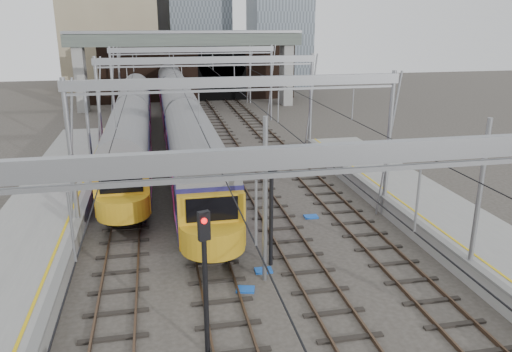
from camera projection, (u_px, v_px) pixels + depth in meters
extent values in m
plane|color=#38332D|center=(276.00, 305.00, 19.23)|extent=(160.00, 160.00, 0.00)
cube|color=gray|center=(7.00, 287.00, 19.46)|extent=(4.20, 55.00, 1.10)
cube|color=slate|center=(61.00, 270.00, 19.70)|extent=(0.35, 55.00, 0.12)
cube|color=gold|center=(47.00, 270.00, 19.58)|extent=(0.12, 55.00, 0.01)
cube|color=slate|center=(492.00, 279.00, 19.06)|extent=(0.35, 47.00, 0.12)
cube|color=gold|center=(504.00, 276.00, 19.14)|extent=(0.12, 47.00, 0.01)
cube|color=#4C3828|center=(119.00, 190.00, 31.94)|extent=(0.08, 80.00, 0.16)
cube|color=#4C3828|center=(142.00, 188.00, 32.22)|extent=(0.08, 80.00, 0.16)
cube|color=black|center=(130.00, 190.00, 32.10)|extent=(2.40, 80.00, 0.14)
cube|color=#4C3828|center=(182.00, 186.00, 32.70)|extent=(0.08, 80.00, 0.16)
cube|color=#4C3828|center=(203.00, 184.00, 32.98)|extent=(0.08, 80.00, 0.16)
cube|color=black|center=(193.00, 186.00, 32.86)|extent=(2.40, 80.00, 0.14)
cube|color=#4C3828|center=(242.00, 182.00, 33.46)|extent=(0.08, 80.00, 0.16)
cube|color=#4C3828|center=(262.00, 181.00, 33.74)|extent=(0.08, 80.00, 0.16)
cube|color=black|center=(252.00, 182.00, 33.62)|extent=(2.40, 80.00, 0.14)
cube|color=#4C3828|center=(299.00, 178.00, 34.22)|extent=(0.08, 80.00, 0.16)
cube|color=#4C3828|center=(319.00, 177.00, 34.50)|extent=(0.08, 80.00, 0.16)
cube|color=black|center=(309.00, 179.00, 34.38)|extent=(2.40, 80.00, 0.14)
cube|color=gray|center=(342.00, 154.00, 11.34)|extent=(16.80, 0.28, 0.50)
cylinder|color=gray|center=(72.00, 162.00, 23.94)|extent=(0.24, 0.24, 8.00)
cylinder|color=gray|center=(389.00, 145.00, 27.06)|extent=(0.24, 0.24, 8.00)
cube|color=gray|center=(239.00, 82.00, 24.42)|extent=(16.80, 0.28, 0.50)
cylinder|color=gray|center=(99.00, 111.00, 37.03)|extent=(0.24, 0.24, 8.00)
cylinder|color=gray|center=(311.00, 104.00, 40.15)|extent=(0.24, 0.24, 8.00)
cube|color=gray|center=(208.00, 60.00, 37.51)|extent=(16.80, 0.28, 0.50)
cylinder|color=gray|center=(112.00, 87.00, 50.12)|extent=(0.24, 0.24, 8.00)
cylinder|color=gray|center=(271.00, 83.00, 53.23)|extent=(0.24, 0.24, 8.00)
cube|color=gray|center=(193.00, 50.00, 50.59)|extent=(16.80, 0.28, 0.50)
cylinder|color=gray|center=(119.00, 75.00, 61.33)|extent=(0.24, 0.24, 8.00)
cylinder|color=gray|center=(250.00, 72.00, 64.45)|extent=(0.24, 0.24, 8.00)
cube|color=gray|center=(185.00, 44.00, 61.81)|extent=(16.80, 0.28, 0.50)
cube|color=black|center=(124.00, 105.00, 30.45)|extent=(0.03, 80.00, 0.03)
cube|color=black|center=(189.00, 103.00, 31.22)|extent=(0.03, 80.00, 0.03)
cube|color=black|center=(252.00, 101.00, 31.98)|extent=(0.03, 80.00, 0.03)
cube|color=black|center=(312.00, 99.00, 32.74)|extent=(0.03, 80.00, 0.03)
cube|color=black|center=(199.00, 66.00, 66.86)|extent=(26.00, 2.00, 9.00)
cube|color=black|center=(223.00, 81.00, 67.05)|extent=(6.50, 0.10, 5.20)
cylinder|color=black|center=(222.00, 61.00, 66.27)|extent=(6.50, 0.10, 6.50)
cube|color=black|center=(108.00, 92.00, 64.54)|extent=(6.00, 1.50, 3.00)
cube|color=gray|center=(81.00, 77.00, 58.61)|extent=(1.20, 2.50, 8.20)
cube|color=gray|center=(286.00, 72.00, 63.37)|extent=(1.20, 2.50, 8.20)
cube|color=#59645A|center=(186.00, 40.00, 59.76)|extent=(28.00, 3.00, 1.40)
cube|color=gray|center=(186.00, 32.00, 59.49)|extent=(28.00, 3.00, 0.30)
cube|color=tan|center=(110.00, 16.00, 75.71)|extent=(14.00, 12.00, 22.00)
cube|color=gray|center=(162.00, 28.00, 90.92)|extent=(18.00, 14.00, 18.00)
cube|color=black|center=(176.00, 117.00, 54.27)|extent=(2.32, 68.74, 0.70)
cube|color=#19154A|center=(175.00, 99.00, 53.68)|extent=(2.95, 68.74, 2.64)
cylinder|color=slate|center=(174.00, 87.00, 53.29)|extent=(2.90, 68.24, 2.90)
cube|color=black|center=(174.00, 95.00, 53.56)|extent=(2.97, 67.54, 0.79)
cube|color=#D04196|center=(175.00, 106.00, 53.91)|extent=(2.97, 67.74, 0.13)
cube|color=#C49119|center=(212.00, 221.00, 21.45)|extent=(2.90, 0.60, 2.44)
cube|color=black|center=(212.00, 209.00, 21.10)|extent=(2.22, 0.08, 1.06)
cube|color=black|center=(134.00, 149.00, 40.95)|extent=(2.21, 32.49, 0.70)
cube|color=#19154A|center=(133.00, 126.00, 40.37)|extent=(2.81, 32.49, 2.51)
cylinder|color=slate|center=(131.00, 111.00, 40.00)|extent=(2.75, 31.99, 2.75)
cube|color=black|center=(132.00, 121.00, 40.25)|extent=(2.83, 31.29, 0.75)
cube|color=#D04196|center=(133.00, 135.00, 40.58)|extent=(2.83, 31.49, 0.12)
cube|color=#C49119|center=(122.00, 194.00, 25.08)|extent=(2.75, 0.60, 2.31)
cube|color=black|center=(121.00, 183.00, 24.74)|extent=(2.11, 0.08, 1.00)
cylinder|color=black|center=(205.00, 287.00, 15.72)|extent=(0.16, 0.16, 4.94)
cube|color=black|center=(204.00, 226.00, 14.90)|extent=(0.40, 0.28, 0.93)
sphere|color=red|center=(204.00, 221.00, 14.73)|extent=(0.19, 0.19, 0.19)
cylinder|color=black|center=(271.00, 210.00, 21.61)|extent=(0.17, 0.17, 5.23)
cube|color=black|center=(273.00, 161.00, 20.76)|extent=(0.40, 0.23, 0.98)
sphere|color=red|center=(273.00, 156.00, 20.58)|extent=(0.20, 0.20, 0.20)
cube|color=blue|center=(245.00, 289.00, 20.26)|extent=(0.84, 0.69, 0.09)
cube|color=blue|center=(263.00, 270.00, 21.79)|extent=(0.77, 0.55, 0.09)
cube|color=blue|center=(311.00, 217.00, 27.72)|extent=(0.77, 0.56, 0.09)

